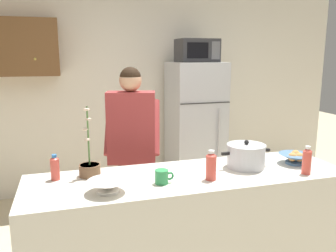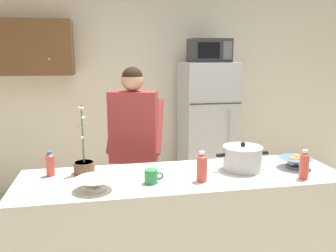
# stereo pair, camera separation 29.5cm
# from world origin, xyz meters

# --- Properties ---
(back_wall_unit) EXTENTS (6.00, 0.48, 2.60)m
(back_wall_unit) POSITION_xyz_m (-0.23, 2.27, 1.38)
(back_wall_unit) COLOR silver
(back_wall_unit) RESTS_ON ground
(kitchen_island) EXTENTS (2.32, 0.68, 0.92)m
(kitchen_island) POSITION_xyz_m (0.00, 0.00, 0.46)
(kitchen_island) COLOR silver
(kitchen_island) RESTS_ON ground
(refrigerator) EXTENTS (0.64, 0.68, 1.68)m
(refrigerator) POSITION_xyz_m (0.76, 1.85, 0.84)
(refrigerator) COLOR #B7BABF
(refrigerator) RESTS_ON ground
(microwave) EXTENTS (0.48, 0.37, 0.28)m
(microwave) POSITION_xyz_m (0.76, 1.83, 1.82)
(microwave) COLOR #2D2D30
(microwave) RESTS_ON refrigerator
(person_near_pot) EXTENTS (0.59, 0.52, 1.67)m
(person_near_pot) POSITION_xyz_m (-0.28, 0.77, 1.04)
(person_near_pot) COLOR #726656
(person_near_pot) RESTS_ON ground
(cooking_pot) EXTENTS (0.41, 0.29, 0.22)m
(cooking_pot) POSITION_xyz_m (0.47, 0.03, 1.01)
(cooking_pot) COLOR silver
(cooking_pot) RESTS_ON kitchen_island
(coffee_mug) EXTENTS (0.13, 0.09, 0.10)m
(coffee_mug) POSITION_xyz_m (-0.24, -0.11, 0.97)
(coffee_mug) COLOR #2D8C4C
(coffee_mug) RESTS_ON kitchen_island
(bread_bowl) EXTENTS (0.25, 0.25, 0.10)m
(bread_bowl) POSITION_xyz_m (0.88, 0.00, 0.97)
(bread_bowl) COLOR #4C7299
(bread_bowl) RESTS_ON kitchen_island
(empty_bowl) EXTENTS (0.26, 0.26, 0.08)m
(empty_bowl) POSITION_xyz_m (-0.61, -0.16, 0.97)
(empty_bowl) COLOR white
(empty_bowl) RESTS_ON kitchen_island
(bottle_near_edge) EXTENTS (0.07, 0.07, 0.21)m
(bottle_near_edge) POSITION_xyz_m (0.10, -0.14, 1.02)
(bottle_near_edge) COLOR #D84C3F
(bottle_near_edge) RESTS_ON kitchen_island
(bottle_mid_counter) EXTENTS (0.06, 0.06, 0.18)m
(bottle_mid_counter) POSITION_xyz_m (-0.93, 0.17, 1.01)
(bottle_mid_counter) COLOR #D84C3F
(bottle_mid_counter) RESTS_ON kitchen_island
(bottle_far_corner) EXTENTS (0.06, 0.06, 0.21)m
(bottle_far_corner) POSITION_xyz_m (0.81, -0.23, 1.02)
(bottle_far_corner) COLOR #D84C3F
(bottle_far_corner) RESTS_ON kitchen_island
(potted_orchid) EXTENTS (0.15, 0.15, 0.50)m
(potted_orchid) POSITION_xyz_m (-0.69, 0.18, 0.99)
(potted_orchid) COLOR brown
(potted_orchid) RESTS_ON kitchen_island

